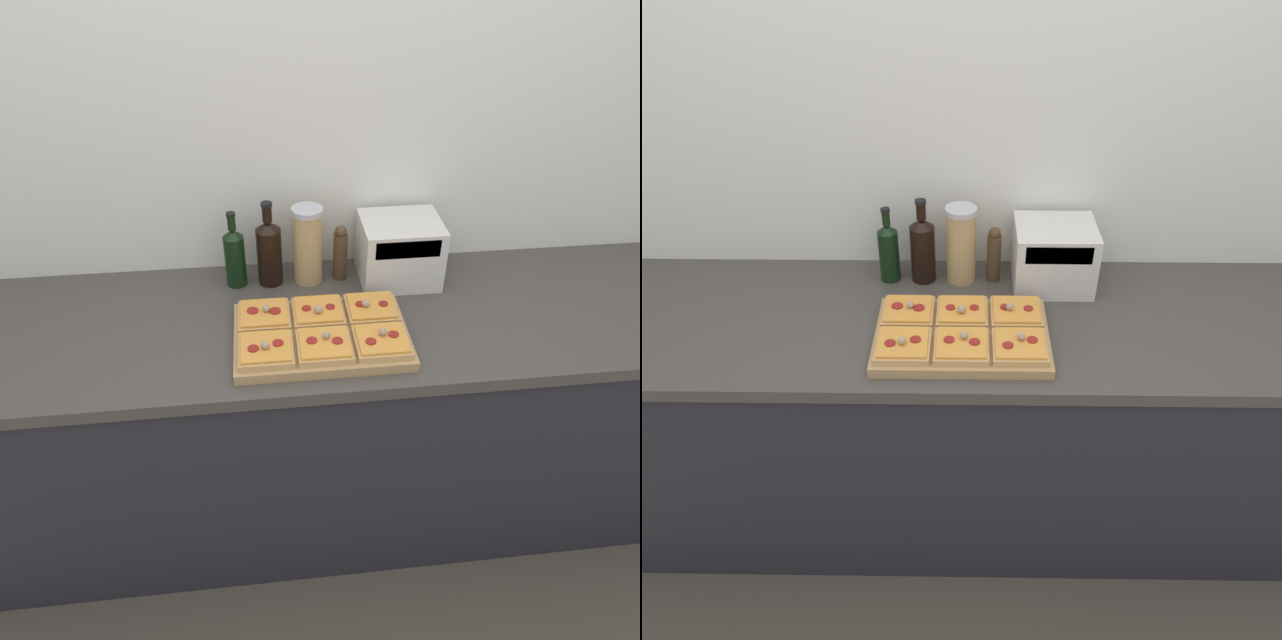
{
  "view_description": "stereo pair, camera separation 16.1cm",
  "coord_description": "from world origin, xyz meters",
  "views": [
    {
      "loc": [
        -0.18,
        -1.06,
        1.97
      ],
      "look_at": [
        -0.04,
        0.23,
        0.98
      ],
      "focal_mm": 32.0,
      "sensor_mm": 36.0,
      "label": 1
    },
    {
      "loc": [
        -0.02,
        -1.07,
        1.97
      ],
      "look_at": [
        -0.04,
        0.23,
        0.98
      ],
      "focal_mm": 32.0,
      "sensor_mm": 36.0,
      "label": 2
    }
  ],
  "objects": [
    {
      "name": "ground_plane",
      "position": [
        0.0,
        0.0,
        0.0
      ],
      "size": [
        12.0,
        12.0,
        0.0
      ],
      "primitive_type": "plane",
      "color": "#4C4238"
    },
    {
      "name": "wall_back",
      "position": [
        0.0,
        0.67,
        1.25
      ],
      "size": [
        6.0,
        0.06,
        2.5
      ],
      "color": "silver",
      "rests_on": "ground_plane"
    },
    {
      "name": "kitchen_counter",
      "position": [
        0.0,
        0.32,
        0.47
      ],
      "size": [
        2.63,
        0.67,
        0.93
      ],
      "color": "#232328",
      "rests_on": "ground_plane"
    },
    {
      "name": "cutting_board",
      "position": [
        -0.04,
        0.2,
        0.94
      ],
      "size": [
        0.5,
        0.33,
        0.03
      ],
      "primitive_type": "cube",
      "color": "tan",
      "rests_on": "kitchen_counter"
    },
    {
      "name": "pizza_slice_back_left",
      "position": [
        -0.19,
        0.28,
        0.97
      ],
      "size": [
        0.15,
        0.15,
        0.05
      ],
      "color": "tan",
      "rests_on": "cutting_board"
    },
    {
      "name": "pizza_slice_back_center",
      "position": [
        -0.04,
        0.28,
        0.97
      ],
      "size": [
        0.15,
        0.15,
        0.05
      ],
      "color": "tan",
      "rests_on": "cutting_board"
    },
    {
      "name": "pizza_slice_back_right",
      "position": [
        0.12,
        0.28,
        0.97
      ],
      "size": [
        0.15,
        0.15,
        0.05
      ],
      "color": "tan",
      "rests_on": "cutting_board"
    },
    {
      "name": "pizza_slice_front_left",
      "position": [
        -0.19,
        0.13,
        0.97
      ],
      "size": [
        0.15,
        0.15,
        0.05
      ],
      "color": "tan",
      "rests_on": "cutting_board"
    },
    {
      "name": "pizza_slice_front_center",
      "position": [
        -0.04,
        0.13,
        0.97
      ],
      "size": [
        0.15,
        0.15,
        0.05
      ],
      "color": "tan",
      "rests_on": "cutting_board"
    },
    {
      "name": "pizza_slice_front_right",
      "position": [
        0.12,
        0.13,
        0.97
      ],
      "size": [
        0.15,
        0.15,
        0.05
      ],
      "color": "tan",
      "rests_on": "cutting_board"
    },
    {
      "name": "olive_oil_bottle",
      "position": [
        -0.28,
        0.53,
        1.03
      ],
      "size": [
        0.07,
        0.07,
        0.26
      ],
      "color": "black",
      "rests_on": "kitchen_counter"
    },
    {
      "name": "wine_bottle",
      "position": [
        -0.17,
        0.53,
        1.05
      ],
      "size": [
        0.08,
        0.08,
        0.28
      ],
      "color": "black",
      "rests_on": "kitchen_counter"
    },
    {
      "name": "grain_jar_tall",
      "position": [
        -0.04,
        0.53,
        1.06
      ],
      "size": [
        0.1,
        0.1,
        0.26
      ],
      "color": "tan",
      "rests_on": "kitchen_counter"
    },
    {
      "name": "pepper_mill",
      "position": [
        0.06,
        0.53,
        1.02
      ],
      "size": [
        0.05,
        0.05,
        0.19
      ],
      "color": "#47331E",
      "rests_on": "kitchen_counter"
    },
    {
      "name": "toaster_oven",
      "position": [
        0.25,
        0.51,
        1.03
      ],
      "size": [
        0.28,
        0.22,
        0.21
      ],
      "color": "beige",
      "rests_on": "kitchen_counter"
    }
  ]
}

